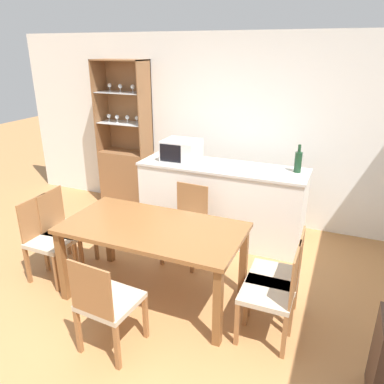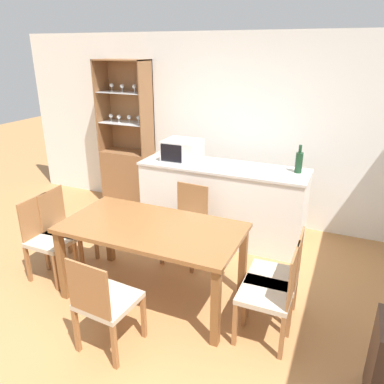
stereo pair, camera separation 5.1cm
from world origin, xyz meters
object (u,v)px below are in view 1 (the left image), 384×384
dining_table (153,235)px  wine_bottle (298,161)px  display_cabinet (127,166)px  dining_chair_side_left_far (66,229)px  dining_chair_side_right_far (279,276)px  dining_chair_side_left_near (49,239)px  dining_chair_head_near (107,303)px  dining_chair_side_right_near (273,293)px  microwave (181,150)px  dining_chair_head_far (186,224)px

dining_table → wine_bottle: size_ratio=5.20×
display_cabinet → dining_chair_side_left_far: bearing=-79.3°
dining_chair_side_right_far → dining_chair_side_left_near: (-2.37, -0.27, 0.00)m
dining_table → dining_chair_head_near: 0.81m
dining_chair_side_right_far → dining_table: bearing=94.6°
display_cabinet → dining_chair_side_right_near: 3.44m
dining_chair_side_left_near → microwave: microwave is taller
dining_chair_side_right_far → wine_bottle: size_ratio=2.69×
display_cabinet → dining_chair_side_right_far: 3.28m
dining_chair_head_far → dining_chair_side_left_near: same height
dining_chair_side_left_near → wine_bottle: 2.91m
display_cabinet → dining_chair_side_left_near: display_cabinet is taller
dining_chair_head_near → wine_bottle: size_ratio=2.69×
dining_chair_side_left_near → dining_chair_head_near: bearing=62.2°
dining_chair_side_right_near → dining_chair_side_left_far: (-2.37, 0.26, 0.00)m
display_cabinet → wine_bottle: (2.62, -0.41, 0.49)m
display_cabinet → dining_table: display_cabinet is taller
dining_chair_head_far → dining_chair_side_right_far: bearing=154.7°
display_cabinet → dining_chair_side_right_far: bearing=-34.0°
dining_chair_side_right_far → dining_chair_side_left_near: same height
dining_chair_head_near → microwave: size_ratio=1.96×
display_cabinet → dining_chair_side_left_far: (0.35, -1.84, -0.16)m
dining_chair_head_near → microwave: bearing=103.4°
dining_chair_side_right_near → microwave: bearing=43.5°
dining_chair_side_right_far → wine_bottle: bearing=2.1°
display_cabinet → dining_chair_side_right_far: (2.72, -1.83, -0.16)m
dining_chair_head_near → dining_table: bearing=93.8°
dining_table → dining_chair_head_far: size_ratio=1.93×
dining_chair_head_far → microwave: (-0.38, 0.71, 0.66)m
dining_chair_side_right_near → dining_chair_side_left_far: bearing=83.2°
dining_chair_side_right_far → microwave: 2.17m
dining_chair_side_left_far → wine_bottle: 2.76m
dining_chair_head_near → wine_bottle: wine_bottle is taller
dining_chair_head_far → microwave: bearing=-58.9°
dining_chair_side_right_far → dining_chair_side_left_far: bearing=88.2°
dining_chair_side_right_far → dining_chair_head_far: size_ratio=1.00×
dining_chair_head_near → dining_chair_side_left_far: 1.49m
display_cabinet → dining_chair_head_near: 3.15m
display_cabinet → dining_table: bearing=-52.1°
dining_chair_head_near → dining_chair_side_left_near: bearing=155.6°
dining_table → dining_chair_side_right_near: 1.22m
dining_chair_side_left_near → microwave: size_ratio=1.96×
dining_chair_side_right_near → dining_chair_side_left_near: bearing=89.6°
dining_table → dining_chair_side_right_far: size_ratio=1.93×
dining_chair_side_right_near → dining_chair_head_far: 1.49m
display_cabinet → dining_chair_head_far: 1.95m
dining_table → dining_chair_side_left_near: 1.22m
wine_bottle → dining_chair_side_left_near: bearing=-143.3°
display_cabinet → dining_chair_head_far: (1.54, -1.19, -0.16)m
dining_chair_side_right_near → dining_chair_head_near: bearing=118.0°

